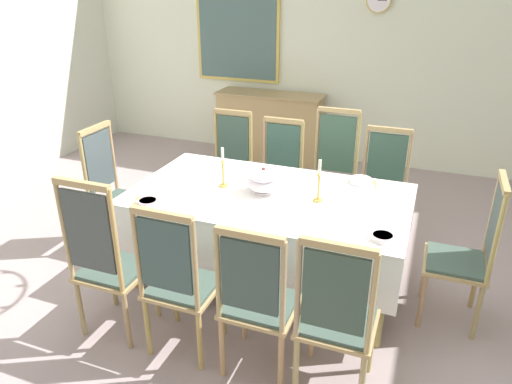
{
  "coord_description": "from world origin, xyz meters",
  "views": [
    {
      "loc": [
        1.1,
        -3.05,
        2.28
      ],
      "look_at": [
        -0.09,
        0.06,
        0.8
      ],
      "focal_mm": 33.34,
      "sensor_mm": 36.0,
      "label": 1
    }
  ],
  "objects_px": {
    "chair_head_west": "(114,190)",
    "framed_painting": "(237,24)",
    "chair_head_east": "(468,252)",
    "chair_south_a": "(106,259)",
    "soup_tureen": "(264,181)",
    "bowl_near_right": "(361,180)",
    "chair_south_c": "(258,299)",
    "spoon_secondary": "(375,183)",
    "mounted_clock": "(379,0)",
    "chair_south_d": "(336,317)",
    "candlestick_east": "(319,185)",
    "dining_table": "(269,202)",
    "chair_north_b": "(279,172)",
    "chair_north_c": "(332,175)",
    "chair_north_d": "(382,186)",
    "spoon_primary": "(137,199)",
    "candlestick_west": "(223,171)",
    "bowl_far_left": "(383,237)",
    "chair_south_b": "(178,280)",
    "bowl_near_left": "(148,201)",
    "chair_north_a": "(229,164)",
    "sideboard": "(270,126)"
  },
  "relations": [
    {
      "from": "chair_south_c",
      "to": "spoon_secondary",
      "type": "height_order",
      "value": "chair_south_c"
    },
    {
      "from": "chair_head_west",
      "to": "framed_painting",
      "type": "relative_size",
      "value": 0.76
    },
    {
      "from": "chair_north_b",
      "to": "chair_north_c",
      "type": "bearing_deg",
      "value": -179.05
    },
    {
      "from": "framed_painting",
      "to": "candlestick_east",
      "type": "bearing_deg",
      "value": -57.74
    },
    {
      "from": "chair_south_d",
      "to": "soup_tureen",
      "type": "relative_size",
      "value": 4.26
    },
    {
      "from": "chair_north_c",
      "to": "bowl_near_right",
      "type": "distance_m",
      "value": 0.67
    },
    {
      "from": "bowl_near_right",
      "to": "chair_south_c",
      "type": "bearing_deg",
      "value": -103.26
    },
    {
      "from": "chair_north_c",
      "to": "chair_head_west",
      "type": "bearing_deg",
      "value": 29.9
    },
    {
      "from": "chair_head_west",
      "to": "soup_tureen",
      "type": "xyz_separation_m",
      "value": [
        1.42,
        0.0,
        0.3
      ]
    },
    {
      "from": "chair_north_a",
      "to": "sideboard",
      "type": "relative_size",
      "value": 0.76
    },
    {
      "from": "bowl_near_left",
      "to": "bowl_near_right",
      "type": "height_order",
      "value": "bowl_near_right"
    },
    {
      "from": "candlestick_west",
      "to": "candlestick_east",
      "type": "xyz_separation_m",
      "value": [
        0.77,
        0.0,
        0.0
      ]
    },
    {
      "from": "bowl_near_right",
      "to": "bowl_near_left",
      "type": "bearing_deg",
      "value": -145.95
    },
    {
      "from": "mounted_clock",
      "to": "framed_painting",
      "type": "height_order",
      "value": "framed_painting"
    },
    {
      "from": "chair_south_b",
      "to": "bowl_near_right",
      "type": "height_order",
      "value": "chair_south_b"
    },
    {
      "from": "chair_head_west",
      "to": "framed_painting",
      "type": "bearing_deg",
      "value": -178.47
    },
    {
      "from": "chair_head_east",
      "to": "spoon_secondary",
      "type": "xyz_separation_m",
      "value": [
        -0.72,
        0.49,
        0.21
      ]
    },
    {
      "from": "candlestick_east",
      "to": "spoon_primary",
      "type": "distance_m",
      "value": 1.36
    },
    {
      "from": "chair_south_c",
      "to": "framed_painting",
      "type": "relative_size",
      "value": 0.71
    },
    {
      "from": "chair_north_c",
      "to": "candlestick_east",
      "type": "distance_m",
      "value": 1.06
    },
    {
      "from": "candlestick_east",
      "to": "bowl_near_left",
      "type": "xyz_separation_m",
      "value": [
        -1.16,
        -0.49,
        -0.11
      ]
    },
    {
      "from": "framed_painting",
      "to": "dining_table",
      "type": "bearing_deg",
      "value": -63.21
    },
    {
      "from": "soup_tureen",
      "to": "dining_table",
      "type": "bearing_deg",
      "value": 0.0
    },
    {
      "from": "chair_head_east",
      "to": "candlestick_west",
      "type": "relative_size",
      "value": 3.46
    },
    {
      "from": "chair_south_b",
      "to": "spoon_secondary",
      "type": "relative_size",
      "value": 6.25
    },
    {
      "from": "chair_south_b",
      "to": "chair_north_b",
      "type": "relative_size",
      "value": 1.03
    },
    {
      "from": "candlestick_west",
      "to": "framed_painting",
      "type": "relative_size",
      "value": 0.22
    },
    {
      "from": "chair_south_d",
      "to": "chair_head_west",
      "type": "bearing_deg",
      "value": 155.78
    },
    {
      "from": "framed_painting",
      "to": "bowl_far_left",
      "type": "bearing_deg",
      "value": -54.76
    },
    {
      "from": "chair_south_b",
      "to": "soup_tureen",
      "type": "bearing_deg",
      "value": 78.45
    },
    {
      "from": "chair_south_b",
      "to": "chair_north_b",
      "type": "bearing_deg",
      "value": 90.0
    },
    {
      "from": "chair_north_d",
      "to": "spoon_secondary",
      "type": "xyz_separation_m",
      "value": [
        -0.02,
        -0.51,
        0.23
      ]
    },
    {
      "from": "chair_head_east",
      "to": "spoon_primary",
      "type": "height_order",
      "value": "chair_head_east"
    },
    {
      "from": "candlestick_east",
      "to": "spoon_primary",
      "type": "relative_size",
      "value": 1.88
    },
    {
      "from": "bowl_near_right",
      "to": "framed_painting",
      "type": "distance_m",
      "value": 3.52
    },
    {
      "from": "dining_table",
      "to": "chair_north_d",
      "type": "xyz_separation_m",
      "value": [
        0.76,
        1.0,
        -0.15
      ]
    },
    {
      "from": "chair_south_a",
      "to": "chair_south_c",
      "type": "bearing_deg",
      "value": 0.42
    },
    {
      "from": "chair_head_west",
      "to": "mounted_clock",
      "type": "bearing_deg",
      "value": 150.04
    },
    {
      "from": "candlestick_east",
      "to": "spoon_secondary",
      "type": "height_order",
      "value": "candlestick_east"
    },
    {
      "from": "dining_table",
      "to": "candlestick_east",
      "type": "xyz_separation_m",
      "value": [
        0.39,
        0.0,
        0.21
      ]
    },
    {
      "from": "chair_head_east",
      "to": "spoon_secondary",
      "type": "distance_m",
      "value": 0.9
    },
    {
      "from": "chair_north_c",
      "to": "soup_tureen",
      "type": "relative_size",
      "value": 4.67
    },
    {
      "from": "chair_north_a",
      "to": "dining_table",
      "type": "bearing_deg",
      "value": 128.29
    },
    {
      "from": "candlestick_east",
      "to": "bowl_near_right",
      "type": "xyz_separation_m",
      "value": [
        0.24,
        0.46,
        -0.1
      ]
    },
    {
      "from": "dining_table",
      "to": "chair_south_c",
      "type": "height_order",
      "value": "chair_south_c"
    },
    {
      "from": "chair_north_a",
      "to": "sideboard",
      "type": "distance_m",
      "value": 1.82
    },
    {
      "from": "soup_tureen",
      "to": "bowl_near_right",
      "type": "xyz_separation_m",
      "value": [
        0.67,
        0.46,
        -0.08
      ]
    },
    {
      "from": "chair_south_d",
      "to": "bowl_far_left",
      "type": "xyz_separation_m",
      "value": [
        0.16,
        0.58,
        0.24
      ]
    },
    {
      "from": "chair_head_east",
      "to": "chair_south_a",
      "type": "bearing_deg",
      "value": 114.05
    },
    {
      "from": "soup_tureen",
      "to": "chair_south_c",
      "type": "bearing_deg",
      "value": -71.72
    }
  ]
}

